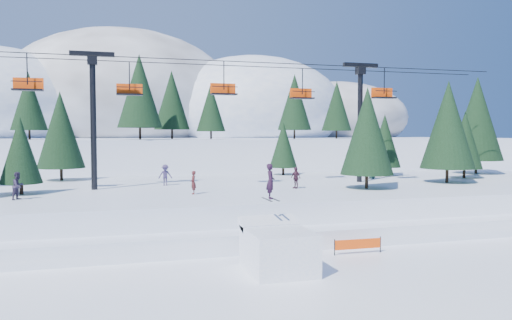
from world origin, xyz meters
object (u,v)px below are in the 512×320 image
object	(u,v)px
banner_near	(358,244)
banner_far	(416,232)
jump_kicker	(278,247)
chairlift	(220,101)

from	to	relation	value
banner_near	banner_far	distance (m)	5.59
banner_near	jump_kicker	bearing A→B (deg)	-159.57
banner_near	chairlift	bearing A→B (deg)	108.46
jump_kicker	chairlift	bearing A→B (deg)	87.93
jump_kicker	banner_near	distance (m)	5.77
jump_kicker	banner_near	bearing A→B (deg)	20.43
banner_near	banner_far	size ratio (longest dim) A/B	1.01
jump_kicker	banner_near	world-z (taller)	jump_kicker
jump_kicker	banner_far	xyz separation A→B (m)	(10.54, 4.15, -0.61)
banner_near	banner_far	world-z (taller)	same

